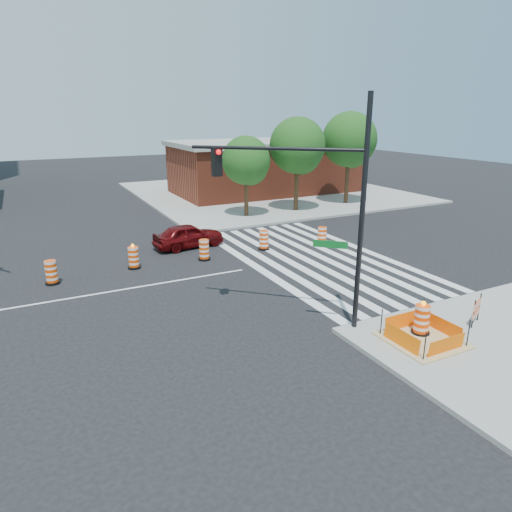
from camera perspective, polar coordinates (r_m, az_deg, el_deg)
The scene contains 18 objects.
ground at distance 19.41m, azimuth -20.88°, elevation -4.74°, with size 120.00×120.00×0.00m, color black.
sidewalk_ne at distance 41.53m, azimuth 1.39°, elevation 8.02°, with size 22.00×22.00×0.15m, color gray.
crosswalk_east at distance 22.98m, azimuth 7.17°, elevation -0.24°, with size 6.75×13.50×0.01m.
lane_centerline at distance 19.41m, azimuth -20.89°, elevation -4.73°, with size 14.00×0.12×0.01m, color silver.
excavation_pit at distance 15.38m, azimuth 20.08°, elevation -9.68°, with size 2.20×2.20×0.90m.
brick_storefront at distance 41.22m, azimuth 1.41°, elevation 11.09°, with size 16.50×8.50×4.60m.
red_coupe at distance 24.74m, azimuth -8.43°, elevation 2.55°, with size 1.52×3.79×1.29m, color #520708.
signal_pole_se at distance 14.53m, azimuth 7.13°, elevation 7.82°, with size 4.24×3.87×7.42m.
pit_drum at distance 15.61m, azimuth 19.99°, elevation -7.60°, with size 0.59×0.59×1.16m.
barricade at distance 17.02m, azimuth 25.87°, elevation -5.99°, with size 0.78×0.39×0.99m.
tree_north_c at distance 31.06m, azimuth -1.21°, elevation 11.51°, with size 3.25×3.24×5.51m.
tree_north_d at distance 33.08m, azimuth 5.23°, elevation 13.20°, with size 3.94×3.94×6.69m.
tree_north_e at distance 36.33m, azimuth 11.59°, elevation 13.70°, with size 4.15×4.15×7.05m.
median_drum_3 at distance 21.12m, azimuth -24.20°, elevation -1.97°, with size 0.60×0.60×1.02m.
median_drum_4 at distance 21.93m, azimuth -15.05°, elevation -0.27°, with size 0.60×0.60×1.18m.
median_drum_5 at distance 22.53m, azimuth -6.50°, elevation 0.68°, with size 0.60×0.60×1.02m.
median_drum_6 at distance 24.10m, azimuth 0.99°, elevation 1.92°, with size 0.60×0.60×1.02m.
median_drum_7 at distance 25.11m, azimuth 8.26°, elevation 2.38°, with size 0.60×0.60×1.02m.
Camera 1 is at (-1.44, -18.05, 7.00)m, focal length 32.00 mm.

